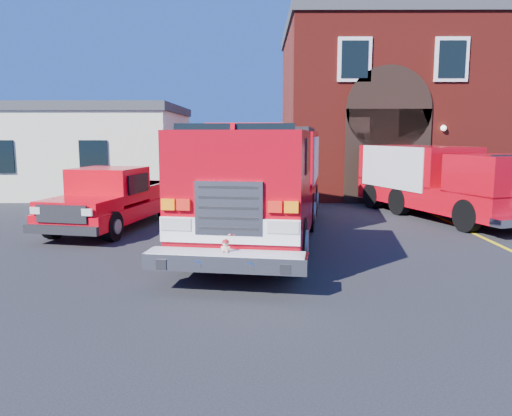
{
  "coord_description": "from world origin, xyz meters",
  "views": [
    {
      "loc": [
        0.08,
        -12.3,
        2.95
      ],
      "look_at": [
        0.0,
        -1.2,
        1.3
      ],
      "focal_mm": 35.0,
      "sensor_mm": 36.0,
      "label": 1
    }
  ],
  "objects_px": {
    "secondary_truck": "(439,179)",
    "fire_engine": "(264,180)",
    "pickup_truck": "(114,199)",
    "side_building": "(80,149)",
    "fire_station": "(432,109)"
  },
  "relations": [
    {
      "from": "fire_engine",
      "to": "pickup_truck",
      "type": "bearing_deg",
      "value": 162.39
    },
    {
      "from": "fire_station",
      "to": "pickup_truck",
      "type": "bearing_deg",
      "value": -141.66
    },
    {
      "from": "fire_station",
      "to": "pickup_truck",
      "type": "relative_size",
      "value": 2.46
    },
    {
      "from": "pickup_truck",
      "to": "secondary_truck",
      "type": "height_order",
      "value": "secondary_truck"
    },
    {
      "from": "secondary_truck",
      "to": "fire_engine",
      "type": "bearing_deg",
      "value": -149.66
    },
    {
      "from": "side_building",
      "to": "pickup_truck",
      "type": "relative_size",
      "value": 1.65
    },
    {
      "from": "side_building",
      "to": "fire_engine",
      "type": "bearing_deg",
      "value": -50.58
    },
    {
      "from": "fire_station",
      "to": "fire_engine",
      "type": "bearing_deg",
      "value": -125.73
    },
    {
      "from": "side_building",
      "to": "fire_engine",
      "type": "relative_size",
      "value": 0.96
    },
    {
      "from": "side_building",
      "to": "pickup_truck",
      "type": "bearing_deg",
      "value": -65.28
    },
    {
      "from": "fire_engine",
      "to": "secondary_truck",
      "type": "relative_size",
      "value": 1.32
    },
    {
      "from": "side_building",
      "to": "fire_station",
      "type": "bearing_deg",
      "value": 3.14
    },
    {
      "from": "secondary_truck",
      "to": "pickup_truck",
      "type": "bearing_deg",
      "value": -168.94
    },
    {
      "from": "fire_station",
      "to": "secondary_truck",
      "type": "xyz_separation_m",
      "value": [
        -2.53,
        -8.54,
        -2.89
      ]
    },
    {
      "from": "fire_engine",
      "to": "secondary_truck",
      "type": "distance_m",
      "value": 7.24
    }
  ]
}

